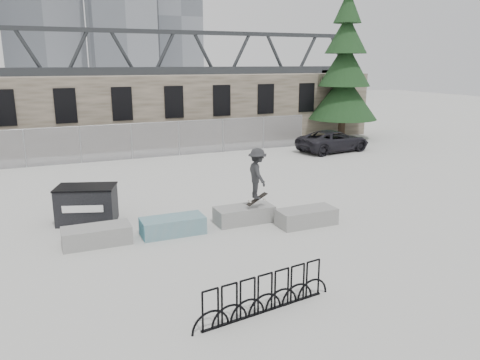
% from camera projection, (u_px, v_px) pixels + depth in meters
% --- Properties ---
extents(ground, '(120.00, 120.00, 0.00)m').
position_uv_depth(ground, '(205.00, 229.00, 15.38)').
color(ground, '#B3B4AE').
rests_on(ground, ground).
extents(stone_wall, '(36.00, 2.58, 4.50)m').
position_uv_depth(stone_wall, '(119.00, 113.00, 29.29)').
color(stone_wall, brown).
rests_on(stone_wall, ground).
extents(chainlink_fence, '(22.06, 0.06, 2.02)m').
position_uv_depth(chainlink_fence, '(132.00, 141.00, 26.26)').
color(chainlink_fence, gray).
rests_on(chainlink_fence, ground).
extents(planter_far_left, '(2.00, 0.90, 0.56)m').
position_uv_depth(planter_far_left, '(97.00, 235.00, 14.07)').
color(planter_far_left, gray).
rests_on(planter_far_left, ground).
extents(planter_center_left, '(2.00, 0.90, 0.56)m').
position_uv_depth(planter_center_left, '(173.00, 225.00, 14.91)').
color(planter_center_left, teal).
rests_on(planter_center_left, ground).
extents(planter_center_right, '(2.00, 0.90, 0.56)m').
position_uv_depth(planter_center_right, '(244.00, 214.00, 16.02)').
color(planter_center_right, gray).
rests_on(planter_center_right, ground).
extents(planter_offset, '(2.00, 0.90, 0.56)m').
position_uv_depth(planter_offset, '(306.00, 216.00, 15.77)').
color(planter_offset, gray).
rests_on(planter_offset, ground).
extents(dumpster, '(2.22, 1.74, 1.28)m').
position_uv_depth(dumpster, '(87.00, 204.00, 15.91)').
color(dumpster, black).
rests_on(dumpster, ground).
extents(bike_rack, '(3.56, 0.58, 0.90)m').
position_uv_depth(bike_rack, '(265.00, 294.00, 10.21)').
color(bike_rack, black).
rests_on(bike_rack, ground).
extents(spruce_tree, '(4.79, 4.79, 11.50)m').
position_uv_depth(spruce_tree, '(345.00, 72.00, 32.50)').
color(spruce_tree, '#38281E').
rests_on(spruce_tree, ground).
extents(truss_bridge, '(70.00, 3.00, 9.80)m').
position_uv_depth(truss_bridge, '(145.00, 70.00, 67.17)').
color(truss_bridge, '#2D3033').
rests_on(truss_bridge, ground).
extents(suv, '(4.94, 2.78, 1.30)m').
position_uv_depth(suv, '(333.00, 141.00, 28.62)').
color(suv, black).
rests_on(suv, ground).
extents(skateboarder, '(0.76, 1.16, 1.92)m').
position_uv_depth(skateboarder, '(257.00, 174.00, 15.60)').
color(skateboarder, '#262729').
rests_on(skateboarder, ground).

